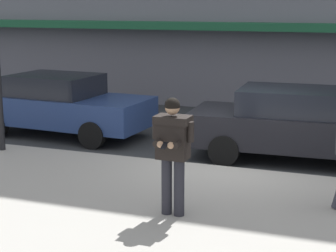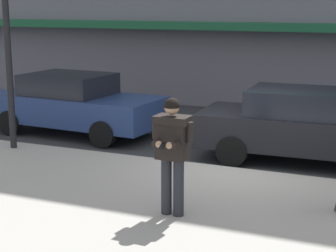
{
  "view_description": "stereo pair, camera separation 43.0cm",
  "coord_description": "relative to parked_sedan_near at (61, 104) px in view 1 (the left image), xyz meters",
  "views": [
    {
      "loc": [
        2.54,
        -10.57,
        3.28
      ],
      "look_at": [
        -0.27,
        -2.91,
        1.49
      ],
      "focal_mm": 60.0,
      "sensor_mm": 36.0,
      "label": 1
    },
    {
      "loc": [
        2.94,
        -10.42,
        3.28
      ],
      "look_at": [
        -0.27,
        -2.91,
        1.49
      ],
      "focal_mm": 60.0,
      "sensor_mm": 36.0,
      "label": 2
    }
  ],
  "objects": [
    {
      "name": "man_texting_on_phone",
      "position": [
        4.62,
        -4.55,
        0.46
      ],
      "size": [
        0.65,
        0.59,
        1.81
      ],
      "color": "#23232B",
      "rests_on": "sidewalk"
    },
    {
      "name": "sidewalk",
      "position": [
        5.79,
        -4.4,
        -0.72
      ],
      "size": [
        32.0,
        5.3,
        0.14
      ],
      "primitive_type": "cube",
      "color": "#99968E",
      "rests_on": "ground"
    },
    {
      "name": "ground_plane",
      "position": [
        4.79,
        -1.55,
        -0.79
      ],
      "size": [
        80.0,
        80.0,
        0.0
      ],
      "primitive_type": "plane",
      "color": "#2B2D30"
    },
    {
      "name": "parked_sedan_near",
      "position": [
        0.0,
        0.0,
        0.0
      ],
      "size": [
        4.61,
        2.16,
        1.54
      ],
      "color": "navy",
      "rests_on": "ground"
    },
    {
      "name": "curb_paint_line",
      "position": [
        5.79,
        -1.5,
        -0.79
      ],
      "size": [
        28.0,
        0.12,
        0.01
      ],
      "primitive_type": "cube",
      "color": "silver",
      "rests_on": "ground"
    },
    {
      "name": "parked_sedan_mid",
      "position": [
        5.88,
        -0.33,
        0.0
      ],
      "size": [
        4.57,
        2.07,
        1.54
      ],
      "color": "black",
      "rests_on": "ground"
    }
  ]
}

